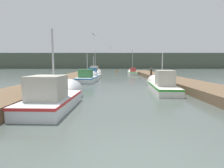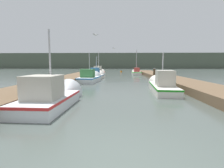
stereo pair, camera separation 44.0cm
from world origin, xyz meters
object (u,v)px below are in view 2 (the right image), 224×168
(fishing_boat_4, at_px, (99,73))
(mooring_piling_3, at_px, (26,93))
(fishing_boat_5, at_px, (136,72))
(mooring_piling_1, at_px, (154,74))
(fishing_boat_0, at_px, (54,96))
(seagull_1, at_px, (114,48))
(seagull_lead, at_px, (96,35))
(fishing_boat_1, at_px, (161,85))
(mooring_piling_0, at_px, (32,90))
(mooring_piling_2, at_px, (40,91))
(channel_buoy, at_px, (121,72))
(fishing_boat_2, at_px, (90,78))
(fishing_boat_3, at_px, (97,76))

(fishing_boat_4, bearing_deg, mooring_piling_3, -91.31)
(fishing_boat_5, xyz_separation_m, mooring_piling_1, (1.18, -10.28, 0.32))
(fishing_boat_0, bearing_deg, seagull_1, 82.50)
(fishing_boat_4, bearing_deg, seagull_lead, -82.92)
(fishing_boat_1, xyz_separation_m, mooring_piling_0, (-7.33, -4.67, 0.26))
(fishing_boat_4, relative_size, mooring_piling_0, 4.45)
(fishing_boat_4, bearing_deg, mooring_piling_0, -91.42)
(mooring_piling_2, height_order, seagull_1, seagull_1)
(mooring_piling_2, relative_size, mooring_piling_3, 0.87)
(mooring_piling_0, height_order, mooring_piling_1, mooring_piling_1)
(mooring_piling_0, height_order, channel_buoy, mooring_piling_0)
(fishing_boat_1, height_order, seagull_lead, seagull_lead)
(mooring_piling_3, bearing_deg, mooring_piling_1, 58.69)
(fishing_boat_0, xyz_separation_m, fishing_boat_1, (6.15, 4.97, -0.03))
(mooring_piling_3, bearing_deg, seagull_lead, 69.49)
(fishing_boat_0, distance_m, seagull_1, 14.82)
(fishing_boat_1, relative_size, mooring_piling_1, 4.63)
(mooring_piling_0, bearing_deg, seagull_lead, 67.66)
(mooring_piling_1, relative_size, seagull_lead, 2.82)
(mooring_piling_2, xyz_separation_m, seagull_lead, (2.32, 5.10, 3.67))
(mooring_piling_2, xyz_separation_m, channel_buoy, (4.77, 31.13, -0.39))
(mooring_piling_2, height_order, channel_buoy, mooring_piling_2)
(channel_buoy, xyz_separation_m, seagull_lead, (-2.45, -26.03, 4.06))
(fishing_boat_1, bearing_deg, mooring_piling_3, -139.81)
(fishing_boat_4, height_order, mooring_piling_2, fishing_boat_4)
(fishing_boat_0, xyz_separation_m, seagull_lead, (1.20, 6.09, 3.76))
(mooring_piling_1, xyz_separation_m, channel_buoy, (-3.78, 18.23, -0.55))
(mooring_piling_0, relative_size, mooring_piling_3, 1.10)
(channel_buoy, distance_m, seagull_lead, 26.46)
(fishing_boat_1, height_order, seagull_1, seagull_1)
(seagull_lead, bearing_deg, mooring_piling_2, -162.15)
(seagull_lead, bearing_deg, fishing_boat_5, 26.67)
(fishing_boat_1, height_order, mooring_piling_2, fishing_boat_1)
(fishing_boat_0, relative_size, mooring_piling_3, 3.94)
(mooring_piling_0, distance_m, channel_buoy, 32.19)
(fishing_boat_4, bearing_deg, seagull_1, -64.69)
(fishing_boat_2, distance_m, seagull_1, 5.44)
(mooring_piling_2, bearing_deg, seagull_lead, 65.58)
(fishing_boat_3, bearing_deg, fishing_boat_4, 97.91)
(fishing_boat_3, relative_size, fishing_boat_5, 0.94)
(fishing_boat_3, relative_size, fishing_boat_4, 0.80)
(fishing_boat_4, xyz_separation_m, fishing_boat_5, (6.37, 4.18, -0.10))
(mooring_piling_1, height_order, mooring_piling_3, mooring_piling_1)
(fishing_boat_3, distance_m, mooring_piling_2, 14.22)
(fishing_boat_0, relative_size, fishing_boat_3, 1.00)
(fishing_boat_4, bearing_deg, mooring_piling_2, -91.34)
(fishing_boat_4, relative_size, seagull_1, 10.57)
(fishing_boat_0, relative_size, mooring_piling_2, 4.56)
(fishing_boat_5, relative_size, mooring_piling_2, 4.86)
(mooring_piling_0, bearing_deg, fishing_boat_5, 72.71)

